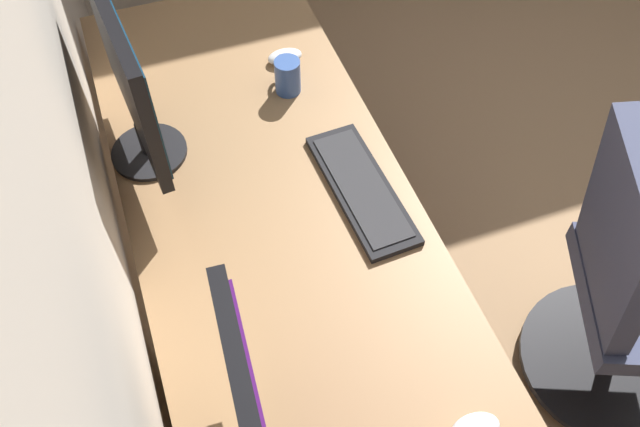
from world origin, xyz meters
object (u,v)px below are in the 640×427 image
mouse_main (285,57)px  coffee_mug (287,75)px  office_chair (632,296)px  keyboard_main (362,188)px  drawer_pedestal (317,411)px  monitor_primary (128,78)px

mouse_main → coffee_mug: bearing=166.0°
office_chair → mouse_main: bearing=36.2°
keyboard_main → drawer_pedestal: bearing=145.5°
coffee_mug → office_chair: bearing=-138.8°
mouse_main → office_chair: office_chair is taller
monitor_primary → mouse_main: size_ratio=4.71×
monitor_primary → mouse_main: monitor_primary is taller
mouse_main → keyboard_main: bearing=-176.8°
coffee_mug → office_chair: office_chair is taller
keyboard_main → mouse_main: size_ratio=4.10×
mouse_main → coffee_mug: (-0.12, 0.03, 0.04)m
keyboard_main → office_chair: size_ratio=0.44×
monitor_primary → coffee_mug: bearing=-75.4°
monitor_primary → keyboard_main: bearing=-122.8°
drawer_pedestal → coffee_mug: size_ratio=6.13×
drawer_pedestal → monitor_primary: bearing=18.3°
monitor_primary → mouse_main: (0.23, -0.45, -0.25)m
mouse_main → drawer_pedestal: bearing=166.1°
monitor_primary → keyboard_main: (-0.31, -0.48, -0.25)m
keyboard_main → coffee_mug: coffee_mug is taller
drawer_pedestal → keyboard_main: keyboard_main is taller
monitor_primary → coffee_mug: size_ratio=4.32×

